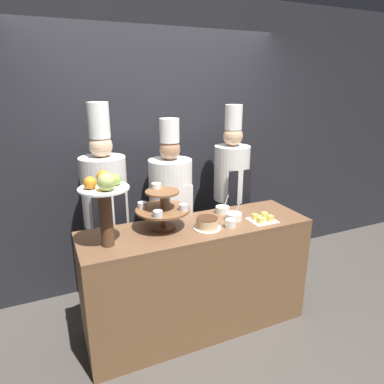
{
  "coord_description": "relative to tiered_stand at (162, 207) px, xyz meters",
  "views": [
    {
      "loc": [
        -1.04,
        -1.97,
        2.01
      ],
      "look_at": [
        0.0,
        0.38,
        1.18
      ],
      "focal_mm": 32.0,
      "sensor_mm": 36.0,
      "label": 1
    }
  ],
  "objects": [
    {
      "name": "ground_plane",
      "position": [
        0.26,
        -0.35,
        -1.11
      ],
      "size": [
        14.0,
        14.0,
        0.0
      ],
      "primitive_type": "plane",
      "color": "#47423D"
    },
    {
      "name": "wall_back",
      "position": [
        0.26,
        0.89,
        0.29
      ],
      "size": [
        10.0,
        0.06,
        2.8
      ],
      "color": "#232328",
      "rests_on": "ground_plane"
    },
    {
      "name": "buffet_counter",
      "position": [
        0.26,
        -0.07,
        -0.64
      ],
      "size": [
        1.83,
        0.56,
        0.93
      ],
      "color": "brown",
      "rests_on": "ground_plane"
    },
    {
      "name": "tiered_stand",
      "position": [
        0.0,
        0.0,
        0.0
      ],
      "size": [
        0.41,
        0.41,
        0.34
      ],
      "color": "brown",
      "rests_on": "buffet_counter"
    },
    {
      "name": "fruit_pedestal",
      "position": [
        -0.44,
        -0.13,
        0.18
      ],
      "size": [
        0.33,
        0.33,
        0.54
      ],
      "color": "brown",
      "rests_on": "buffet_counter"
    },
    {
      "name": "cake_round",
      "position": [
        0.31,
        -0.15,
        -0.13
      ],
      "size": [
        0.21,
        0.21,
        0.09
      ],
      "color": "white",
      "rests_on": "buffet_counter"
    },
    {
      "name": "cup_white",
      "position": [
        0.48,
        -0.2,
        -0.14
      ],
      "size": [
        0.08,
        0.08,
        0.06
      ],
      "color": "white",
      "rests_on": "buffet_counter"
    },
    {
      "name": "cake_square_tray",
      "position": [
        0.79,
        -0.19,
        -0.16
      ],
      "size": [
        0.21,
        0.19,
        0.05
      ],
      "color": "white",
      "rests_on": "buffet_counter"
    },
    {
      "name": "serving_bowl_near",
      "position": [
        0.58,
        -0.08,
        -0.14
      ],
      "size": [
        0.13,
        0.13,
        0.16
      ],
      "color": "white",
      "rests_on": "buffet_counter"
    },
    {
      "name": "serving_bowl_far",
      "position": [
        0.58,
        0.1,
        -0.14
      ],
      "size": [
        0.12,
        0.12,
        0.16
      ],
      "color": "white",
      "rests_on": "buffet_counter"
    },
    {
      "name": "chef_left",
      "position": [
        -0.34,
        0.51,
        -0.12
      ],
      "size": [
        0.38,
        0.38,
        1.86
      ],
      "color": "black",
      "rests_on": "ground_plane"
    },
    {
      "name": "chef_center_left",
      "position": [
        0.26,
        0.51,
        -0.18
      ],
      "size": [
        0.4,
        0.4,
        1.71
      ],
      "color": "black",
      "rests_on": "ground_plane"
    },
    {
      "name": "chef_center_right",
      "position": [
        0.9,
        0.51,
        -0.11
      ],
      "size": [
        0.35,
        0.35,
        1.81
      ],
      "color": "#38332D",
      "rests_on": "ground_plane"
    }
  ]
}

